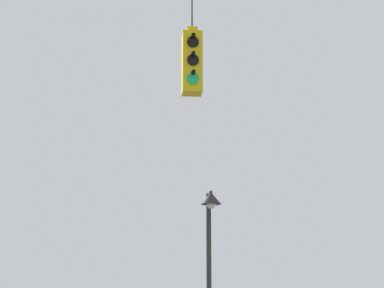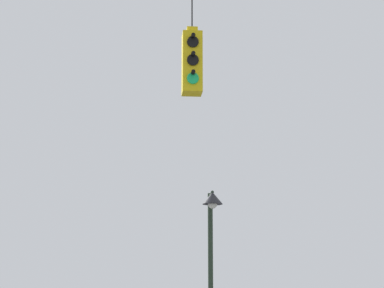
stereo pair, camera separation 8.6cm
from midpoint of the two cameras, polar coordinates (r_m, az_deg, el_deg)
name	(u,v)px [view 2 (the right image)]	position (r m, az deg, el deg)	size (l,w,h in m)	color
traffic_light_near_left_pole	(192,62)	(12.99, 0.19, 6.26)	(0.34, 0.46, 2.10)	yellow
street_lamp	(212,240)	(17.64, 1.65, -7.31)	(0.48, 0.82, 4.52)	#233323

